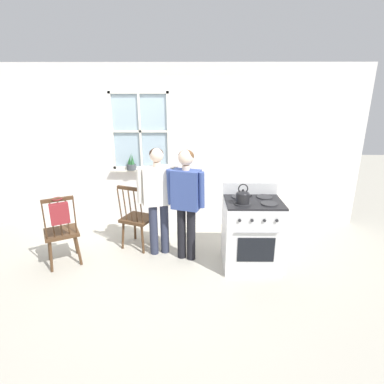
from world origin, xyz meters
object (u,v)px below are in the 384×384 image
Objects in this scene: stove at (252,233)px; potted_plant at (131,165)px; kettle at (243,196)px; handbag at (59,213)px; chair_near_wall at (137,219)px; chair_by_window at (61,233)px; person_elderly_left at (158,193)px; person_teen_center at (186,196)px.

stove is 3.79× the size of potted_plant.
kettle is 0.80× the size of handbag.
stove is at bearing -174.73° from chair_near_wall.
chair_by_window is 3.24× the size of handbag.
chair_by_window is 3.48× the size of potted_plant.
chair_by_window is at bearing -118.45° from potted_plant.
handbag is (-1.16, -0.51, -0.10)m from person_elderly_left.
chair_near_wall is at bearing 135.85° from person_elderly_left.
handbag is at bearing 90.00° from chair_by_window.
stove is 0.59m from kettle.
person_elderly_left is 5.39× the size of potted_plant.
chair_by_window is 1.00× the size of chair_near_wall.
potted_plant is (-1.83, 1.32, 0.61)m from stove.
stove is at bearing 38.54° from kettle.
stove is at bearing -35.94° from potted_plant.
chair_near_wall is (0.92, 0.49, 0.00)m from chair_by_window.
potted_plant is (-0.96, 1.16, 0.16)m from person_teen_center.
chair_by_window is 0.92× the size of stove.
person_elderly_left is 1.00× the size of person_teen_center.
handbag is at bearing -172.82° from person_elderly_left.
chair_by_window is 1.04m from chair_near_wall.
handbag is at bearing 62.80° from chair_near_wall.
person_elderly_left is 1.27m from handbag.
person_teen_center is (1.67, 0.15, 0.48)m from chair_by_window.
chair_near_wall is 1.69m from stove.
stove is (1.27, -0.31, -0.45)m from person_elderly_left.
kettle is 2.27m from handbag.
kettle is at bearing -41.22° from potted_plant.
stove is (0.87, -0.16, -0.46)m from person_teen_center.
kettle is (1.45, -0.63, 0.57)m from chair_near_wall.
handbag is (0.11, -0.21, 0.37)m from chair_by_window.
stove is at bearing 151.10° from chair_by_window.
handbag is at bearing -148.51° from person_teen_center.
chair_by_window and handbag have the same top height.
person_teen_center is 1.51m from potted_plant.
potted_plant is (-0.21, 0.83, 0.64)m from chair_near_wall.
stove is 2.34m from potted_plant.
kettle reaches higher than chair_near_wall.
person_teen_center is 0.77m from kettle.
person_elderly_left is 6.25× the size of kettle.
person_elderly_left is (0.35, -0.19, 0.47)m from chair_near_wall.
potted_plant is at bearing 102.61° from person_elderly_left.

